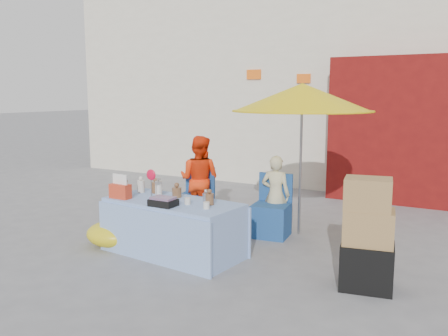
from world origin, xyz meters
The scene contains 10 objects.
ground centered at (0.00, 0.00, 0.00)m, with size 80.00×80.00×0.00m, color slate.
backdrop centered at (0.52, 7.52, 3.10)m, with size 14.00×8.00×7.80m.
market_table centered at (-0.09, -0.09, 0.34)m, with size 1.81×0.99×1.05m.
chair_left centered at (-0.59, 1.18, 0.26)m, with size 0.53×0.53×0.85m.
chair_right centered at (0.66, 1.18, 0.26)m, with size 0.53×0.53×0.85m.
vendor_orange centered at (-0.59, 1.32, 0.66)m, with size 0.65×0.50×1.33m, color #FD350D.
vendor_beige centered at (0.66, 1.32, 0.55)m, with size 0.40×0.27×1.11m, color beige.
umbrella centered at (0.96, 1.47, 1.89)m, with size 1.90×1.90×2.09m.
box_stack centered at (2.21, 0.00, 0.52)m, with size 0.58×0.50×1.13m.
tarp_bundle centered at (-0.94, -0.23, 0.16)m, with size 0.72×0.57×0.32m, color gold.
Camera 1 is at (3.18, -4.68, 1.95)m, focal length 38.00 mm.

